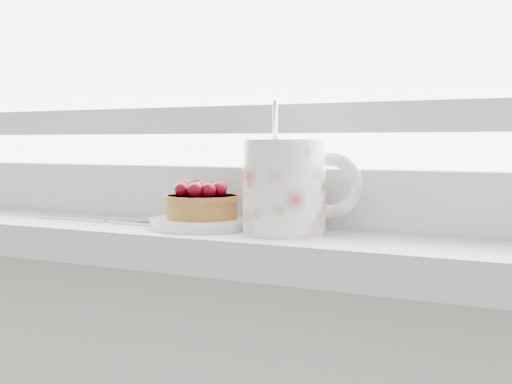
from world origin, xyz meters
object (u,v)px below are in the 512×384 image
Objects in this scene: fork at (97,220)px; saucer at (202,223)px; raspberry_tart at (202,202)px; floral_mug at (287,185)px.

saucer is at bearing 1.15° from fork.
raspberry_tart is 0.16m from fork.
raspberry_tart is 0.44× the size of fork.
floral_mug reaches higher than raspberry_tart.
raspberry_tart is (-0.00, 0.00, 0.03)m from saucer.
raspberry_tart is 0.11m from floral_mug.
saucer is 0.03m from raspberry_tart.
fork is at bearing -178.85° from saucer.
floral_mug is (0.11, 0.00, 0.05)m from saucer.
floral_mug is 0.27m from fork.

